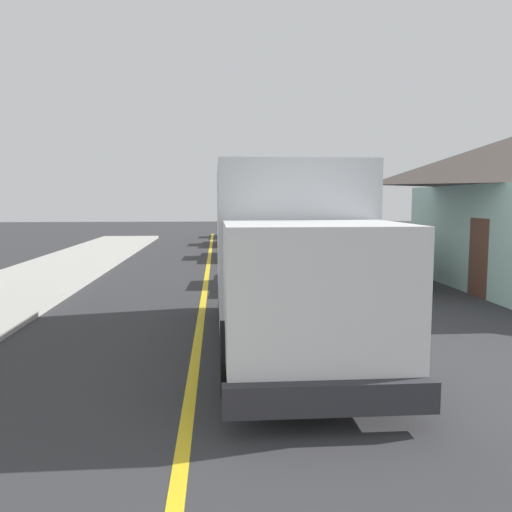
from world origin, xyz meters
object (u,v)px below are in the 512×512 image
at_px(parked_car_far, 239,231).
at_px(parked_car_furthest, 241,225).
at_px(box_truck, 285,246).
at_px(parked_van_across, 372,257).
at_px(parked_car_mid, 249,240).
at_px(parked_car_near, 283,258).

xyz_separation_m(parked_car_far, parked_car_furthest, (0.40, 5.95, 0.00)).
relative_size(box_truck, parked_car_furthest, 1.63).
xyz_separation_m(box_truck, parked_car_furthest, (0.42, 26.77, -0.97)).
bearing_deg(parked_van_across, box_truck, -118.54).
relative_size(parked_car_mid, parked_van_across, 0.99).
bearing_deg(parked_van_across, parked_car_furthest, 99.00).
bearing_deg(parked_car_near, box_truck, -97.02).
distance_m(parked_car_mid, parked_van_across, 8.16).
relative_size(box_truck, parked_van_across, 1.61).
distance_m(parked_car_furthest, parked_van_across, 20.38).
distance_m(box_truck, parked_car_furthest, 26.79).
distance_m(box_truck, parked_car_far, 20.84).
xyz_separation_m(parked_car_near, parked_van_across, (2.79, -0.02, 0.00)).
bearing_deg(parked_car_mid, parked_car_far, 91.35).
bearing_deg(parked_car_near, parked_car_far, 93.22).
distance_m(parked_car_near, parked_car_mid, 7.42).
distance_m(parked_car_mid, parked_car_furthest, 12.73).
bearing_deg(box_truck, parked_car_mid, 89.25).
bearing_deg(parked_car_furthest, parked_van_across, -81.00).
xyz_separation_m(parked_car_near, parked_car_furthest, (-0.40, 20.11, 0.00)).
bearing_deg(parked_car_mid, parked_car_near, -85.08).
bearing_deg(parked_car_mid, box_truck, -90.75).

